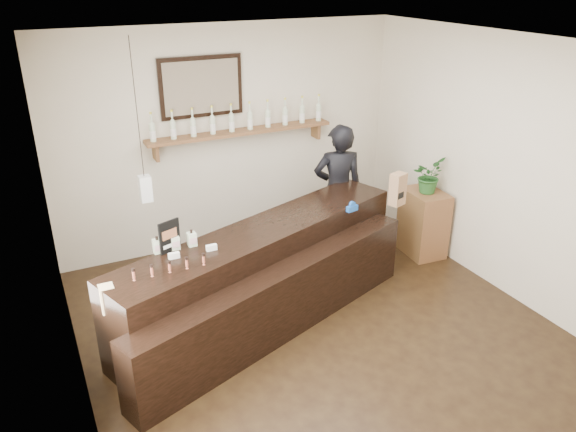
{
  "coord_description": "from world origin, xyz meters",
  "views": [
    {
      "loc": [
        -2.38,
        -4.0,
        3.39
      ],
      "look_at": [
        -0.07,
        0.7,
        1.05
      ],
      "focal_mm": 35.0,
      "sensor_mm": 36.0,
      "label": 1
    }
  ],
  "objects": [
    {
      "name": "counter",
      "position": [
        -0.37,
        0.57,
        0.46
      ],
      "size": [
        3.48,
        2.06,
        1.13
      ],
      "color": "black",
      "rests_on": "ground"
    },
    {
      "name": "side_cabinet",
      "position": [
        2.0,
        1.03,
        0.42
      ],
      "size": [
        0.46,
        0.61,
        0.84
      ],
      "color": "brown",
      "rests_on": "ground"
    },
    {
      "name": "room_shell",
      "position": [
        0.0,
        0.0,
        1.7
      ],
      "size": [
        5.0,
        5.0,
        5.0
      ],
      "color": "beige",
      "rests_on": "ground"
    },
    {
      "name": "paper_bag",
      "position": [
        1.23,
        0.61,
        1.15
      ],
      "size": [
        0.2,
        0.17,
        0.36
      ],
      "color": "#9D704B",
      "rests_on": "counter"
    },
    {
      "name": "shopkeeper",
      "position": [
        1.04,
        1.55,
        0.95
      ],
      "size": [
        0.8,
        0.64,
        1.9
      ],
      "primitive_type": "imported",
      "rotation": [
        0.0,
        0.0,
        2.83
      ],
      "color": "black",
      "rests_on": "ground"
    },
    {
      "name": "tape_dispenser",
      "position": [
        0.69,
        0.68,
        1.01
      ],
      "size": [
        0.14,
        0.08,
        0.11
      ],
      "color": "#174DA3",
      "rests_on": "counter"
    },
    {
      "name": "potted_plant",
      "position": [
        2.0,
        1.03,
        1.05
      ],
      "size": [
        0.51,
        0.5,
        0.43
      ],
      "primitive_type": "imported",
      "rotation": [
        0.0,
        0.0,
        0.6
      ],
      "color": "#255A24",
      "rests_on": "side_cabinet"
    },
    {
      "name": "promo_sign",
      "position": [
        -1.32,
        0.62,
        1.12
      ],
      "size": [
        0.21,
        0.1,
        0.31
      ],
      "color": "black",
      "rests_on": "counter"
    },
    {
      "name": "back_wall_decor",
      "position": [
        -0.16,
        2.37,
        1.76
      ],
      "size": [
        2.66,
        0.96,
        1.69
      ],
      "color": "brown",
      "rests_on": "ground"
    },
    {
      "name": "ground",
      "position": [
        0.0,
        0.0,
        0.0
      ],
      "size": [
        5.0,
        5.0,
        0.0
      ],
      "primitive_type": "plane",
      "color": "black",
      "rests_on": "ground"
    }
  ]
}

